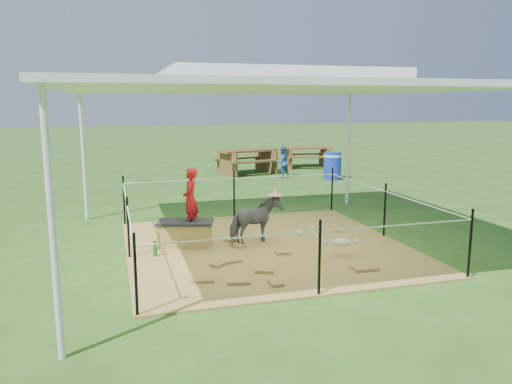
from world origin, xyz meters
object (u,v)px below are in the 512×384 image
object	(u,v)px
green_bottle	(155,249)
picnic_table_near	(247,162)
straw_bale	(185,234)
pony	(255,221)
trash_barrel	(332,166)
distant_person	(282,162)
foal	(342,241)
picnic_table_far	(306,157)
woman	(190,193)

from	to	relation	value
green_bottle	picnic_table_near	xyz separation A→B (m)	(3.87, 8.66, 0.26)
straw_bale	pony	xyz separation A→B (m)	(1.17, -0.22, 0.21)
trash_barrel	distant_person	size ratio (longest dim) A/B	0.86
green_bottle	foal	bearing A→B (deg)	-16.23
pony	distant_person	distance (m)	7.88
green_bottle	picnic_table_near	world-z (taller)	picnic_table_near
picnic_table_far	straw_bale	bearing A→B (deg)	-116.09
picnic_table_far	picnic_table_near	bearing A→B (deg)	-151.85
trash_barrel	picnic_table_far	distance (m)	3.05
foal	picnic_table_far	xyz separation A→B (m)	(3.63, 10.51, 0.11)
green_bottle	picnic_table_far	distance (m)	11.65
straw_bale	trash_barrel	xyz separation A→B (m)	(5.58, 6.20, 0.21)
foal	trash_barrel	bearing A→B (deg)	88.52
foal	trash_barrel	xyz separation A→B (m)	(3.30, 7.48, 0.16)
straw_bale	pony	distance (m)	1.21
foal	picnic_table_near	world-z (taller)	picnic_table_near
straw_bale	picnic_table_far	world-z (taller)	picnic_table_far
straw_bale	trash_barrel	size ratio (longest dim) A/B	1.00
pony	distant_person	world-z (taller)	distant_person
picnic_table_near	distant_person	world-z (taller)	distant_person
foal	picnic_table_near	bearing A→B (deg)	106.10
pony	picnic_table_near	xyz separation A→B (m)	(2.14, 8.43, -0.02)
woman	green_bottle	bearing A→B (deg)	-38.94
green_bottle	picnic_table_far	world-z (taller)	picnic_table_far
pony	picnic_table_near	distance (m)	8.70
trash_barrel	picnic_table_far	xyz separation A→B (m)	(0.33, 3.04, -0.05)
picnic_table_far	distant_person	xyz separation A→B (m)	(-1.71, -2.18, 0.12)
trash_barrel	picnic_table_near	world-z (taller)	trash_barrel
foal	picnic_table_far	distance (m)	11.12
green_bottle	foal	world-z (taller)	foal
green_bottle	distant_person	xyz separation A→B (m)	(4.75, 7.51, 0.36)
picnic_table_near	foal	bearing A→B (deg)	-110.97
green_bottle	pony	size ratio (longest dim) A/B	0.25
straw_bale	picnic_table_near	xyz separation A→B (m)	(3.32, 8.21, 0.19)
pony	trash_barrel	distance (m)	7.79
woman	trash_barrel	distance (m)	8.29
woman	distant_person	xyz separation A→B (m)	(4.10, 7.06, -0.43)
straw_bale	green_bottle	world-z (taller)	straw_bale
foal	distant_person	world-z (taller)	distant_person
woman	picnic_table_near	world-z (taller)	woman
picnic_table_far	distant_person	bearing A→B (deg)	-121.68
straw_bale	trash_barrel	world-z (taller)	trash_barrel
trash_barrel	pony	bearing A→B (deg)	-124.47
pony	foal	world-z (taller)	pony
straw_bale	picnic_table_far	distance (m)	10.97
woman	green_bottle	distance (m)	1.11
green_bottle	pony	xyz separation A→B (m)	(1.72, 0.23, 0.28)
trash_barrel	distant_person	xyz separation A→B (m)	(-1.38, 0.86, 0.07)
pony	distant_person	xyz separation A→B (m)	(3.02, 7.28, 0.07)
pony	picnic_table_far	distance (m)	10.58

